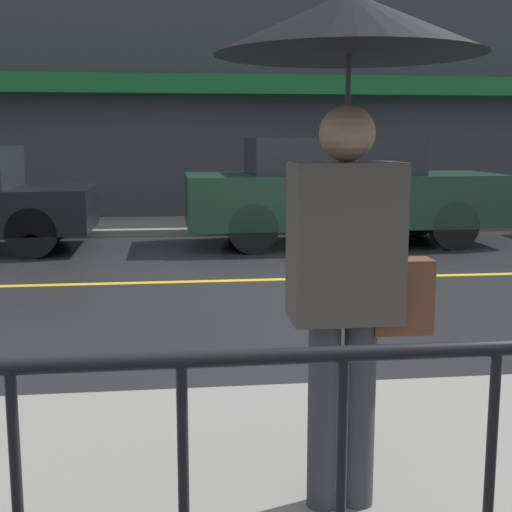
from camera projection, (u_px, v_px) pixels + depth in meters
name	position (u px, v px, depth m)	size (l,w,h in m)	color
ground_plane	(290.00, 279.00, 8.25)	(80.00, 80.00, 0.00)	#262628
sidewalk_near	(503.00, 509.00, 3.03)	(28.00, 2.99, 0.12)	gray
sidewalk_far	(245.00, 224.00, 12.99)	(28.00, 2.07, 0.12)	gray
lane_marking	(290.00, 279.00, 8.25)	(25.20, 0.12, 0.01)	gold
building_storefront	(238.00, 47.00, 13.59)	(28.00, 0.85, 6.75)	#383D42
pedestrian	(349.00, 109.00, 2.70)	(1.02, 1.02, 2.04)	#333338
car_dark_green	(340.00, 190.00, 10.90)	(4.78, 1.76, 1.62)	#193828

